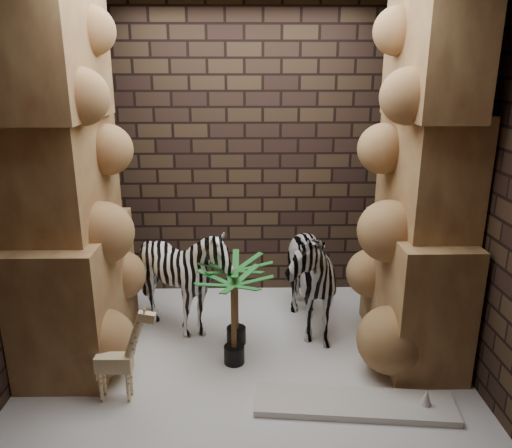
{
  "coord_description": "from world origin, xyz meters",
  "views": [
    {
      "loc": [
        0.01,
        -3.86,
        2.34
      ],
      "look_at": [
        0.09,
        0.15,
        1.09
      ],
      "focal_mm": 35.28,
      "sensor_mm": 36.0,
      "label": 1
    }
  ],
  "objects_px": {
    "zebra_right": "(300,263)",
    "zebra_left": "(184,283)",
    "palm_back": "(234,319)",
    "giraffe_toy": "(113,353)",
    "surfboard": "(354,404)",
    "palm_front": "(236,302)"
  },
  "relations": [
    {
      "from": "zebra_right",
      "to": "zebra_left",
      "type": "relative_size",
      "value": 1.2
    },
    {
      "from": "zebra_left",
      "to": "palm_back",
      "type": "relative_size",
      "value": 1.33
    },
    {
      "from": "zebra_left",
      "to": "palm_back",
      "type": "xyz_separation_m",
      "value": [
        0.46,
        -0.54,
        -0.08
      ]
    },
    {
      "from": "zebra_left",
      "to": "zebra_right",
      "type": "bearing_deg",
      "value": -2.68
    },
    {
      "from": "giraffe_toy",
      "to": "palm_back",
      "type": "xyz_separation_m",
      "value": [
        0.86,
        0.46,
        0.02
      ]
    },
    {
      "from": "surfboard",
      "to": "palm_front",
      "type": "bearing_deg",
      "value": 139.69
    },
    {
      "from": "palm_front",
      "to": "palm_back",
      "type": "bearing_deg",
      "value": -92.14
    },
    {
      "from": "zebra_left",
      "to": "surfboard",
      "type": "bearing_deg",
      "value": -45.94
    },
    {
      "from": "palm_front",
      "to": "surfboard",
      "type": "relative_size",
      "value": 0.56
    },
    {
      "from": "palm_front",
      "to": "surfboard",
      "type": "height_order",
      "value": "palm_front"
    },
    {
      "from": "giraffe_toy",
      "to": "surfboard",
      "type": "relative_size",
      "value": 0.54
    },
    {
      "from": "giraffe_toy",
      "to": "palm_front",
      "type": "bearing_deg",
      "value": 42.93
    },
    {
      "from": "palm_front",
      "to": "zebra_left",
      "type": "bearing_deg",
      "value": 154.31
    },
    {
      "from": "surfboard",
      "to": "palm_back",
      "type": "bearing_deg",
      "value": 151.94
    },
    {
      "from": "surfboard",
      "to": "zebra_left",
      "type": "bearing_deg",
      "value": 145.72
    },
    {
      "from": "palm_back",
      "to": "surfboard",
      "type": "distance_m",
      "value": 1.12
    },
    {
      "from": "zebra_right",
      "to": "surfboard",
      "type": "height_order",
      "value": "zebra_right"
    },
    {
      "from": "giraffe_toy",
      "to": "surfboard",
      "type": "height_order",
      "value": "giraffe_toy"
    },
    {
      "from": "zebra_right",
      "to": "giraffe_toy",
      "type": "height_order",
      "value": "zebra_right"
    },
    {
      "from": "giraffe_toy",
      "to": "palm_front",
      "type": "relative_size",
      "value": 0.97
    },
    {
      "from": "zebra_right",
      "to": "surfboard",
      "type": "xyz_separation_m",
      "value": [
        0.29,
        -1.19,
        -0.61
      ]
    },
    {
      "from": "palm_back",
      "to": "zebra_left",
      "type": "bearing_deg",
      "value": 130.58
    }
  ]
}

